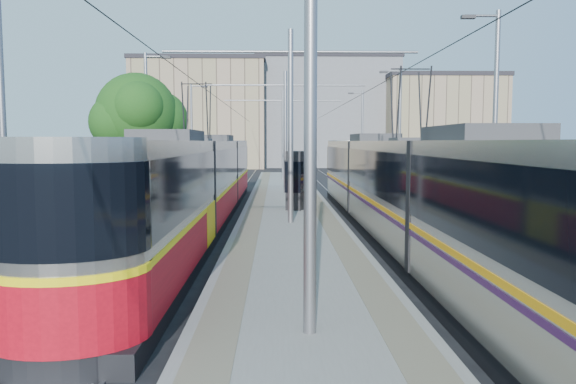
{
  "coord_description": "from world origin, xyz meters",
  "views": [
    {
      "loc": [
        -0.51,
        -12.54,
        3.28
      ],
      "look_at": [
        -0.13,
        6.1,
        1.6
      ],
      "focal_mm": 35.0,
      "sensor_mm": 36.0,
      "label": 1
    }
  ],
  "objects": [
    {
      "name": "ground",
      "position": [
        0.0,
        0.0,
        0.0
      ],
      "size": [
        160.0,
        160.0,
        0.0
      ],
      "primitive_type": "plane",
      "color": "black",
      "rests_on": "ground"
    },
    {
      "name": "platform",
      "position": [
        0.0,
        17.0,
        0.15
      ],
      "size": [
        4.0,
        50.0,
        0.3
      ],
      "primitive_type": "cube",
      "color": "gray",
      "rests_on": "ground"
    },
    {
      "name": "tactile_strip_left",
      "position": [
        -1.45,
        17.0,
        0.3
      ],
      "size": [
        0.7,
        50.0,
        0.01
      ],
      "primitive_type": "cube",
      "color": "gray",
      "rests_on": "platform"
    },
    {
      "name": "tactile_strip_right",
      "position": [
        1.45,
        17.0,
        0.3
      ],
      "size": [
        0.7,
        50.0,
        0.01
      ],
      "primitive_type": "cube",
      "color": "gray",
      "rests_on": "platform"
    },
    {
      "name": "rails",
      "position": [
        0.0,
        17.0,
        0.02
      ],
      "size": [
        8.71,
        70.0,
        0.03
      ],
      "color": "gray",
      "rests_on": "ground"
    },
    {
      "name": "track_arrow",
      "position": [
        -3.6,
        -3.0,
        0.01
      ],
      "size": [
        1.2,
        5.0,
        0.01
      ],
      "primitive_type": "cube",
      "color": "silver",
      "rests_on": "ground"
    },
    {
      "name": "tram_left",
      "position": [
        -3.6,
        9.47,
        1.71
      ],
      "size": [
        2.43,
        29.6,
        5.5
      ],
      "color": "black",
      "rests_on": "ground"
    },
    {
      "name": "tram_right",
      "position": [
        3.6,
        4.86,
        1.86
      ],
      "size": [
        2.43,
        30.86,
        5.5
      ],
      "color": "black",
      "rests_on": "ground"
    },
    {
      "name": "catenary",
      "position": [
        0.0,
        14.15,
        4.52
      ],
      "size": [
        9.2,
        70.0,
        7.0
      ],
      "color": "slate",
      "rests_on": "platform"
    },
    {
      "name": "street_lamps",
      "position": [
        -0.0,
        21.0,
        4.18
      ],
      "size": [
        15.18,
        38.22,
        8.0
      ],
      "color": "slate",
      "rests_on": "ground"
    },
    {
      "name": "shelter",
      "position": [
        0.36,
        12.04,
        1.64
      ],
      "size": [
        1.04,
        1.33,
        2.56
      ],
      "rotation": [
        0.0,
        0.0,
        -0.32
      ],
      "color": "black",
      "rests_on": "platform"
    },
    {
      "name": "tree",
      "position": [
        -7.64,
        17.73,
        4.66
      ],
      "size": [
        4.74,
        4.38,
        6.89
      ],
      "color": "#382314",
      "rests_on": "ground"
    },
    {
      "name": "building_left",
      "position": [
        -10.0,
        60.0,
        6.74
      ],
      "size": [
        16.32,
        12.24,
        13.47
      ],
      "color": "tan",
      "rests_on": "ground"
    },
    {
      "name": "building_centre",
      "position": [
        6.0,
        64.0,
        7.1
      ],
      "size": [
        18.36,
        14.28,
        14.19
      ],
      "color": "slate",
      "rests_on": "ground"
    },
    {
      "name": "building_right",
      "position": [
        20.0,
        58.0,
        5.74
      ],
      "size": [
        14.28,
        10.2,
        11.45
      ],
      "color": "tan",
      "rests_on": "ground"
    }
  ]
}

